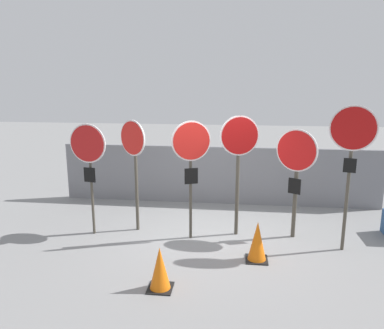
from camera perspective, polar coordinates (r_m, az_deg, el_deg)
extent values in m
plane|color=gray|center=(7.90, 3.16, -11.00)|extent=(40.00, 40.00, 0.00)
cube|color=slate|center=(9.79, 4.08, -1.64)|extent=(8.23, 0.12, 1.50)
cylinder|color=#474238|center=(7.99, -15.07, -2.85)|extent=(0.05, 0.05, 2.19)
cylinder|color=white|center=(7.77, -15.62, 3.11)|extent=(0.79, 0.15, 0.79)
cylinder|color=red|center=(7.75, -15.69, 3.09)|extent=(0.73, 0.14, 0.73)
cube|color=black|center=(7.90, -15.34, -1.53)|extent=(0.25, 0.06, 0.30)
cylinder|color=#474238|center=(8.00, -8.48, -2.38)|extent=(0.07, 0.07, 2.22)
cylinder|color=white|center=(7.78, -9.03, 4.01)|extent=(0.63, 0.44, 0.74)
cylinder|color=red|center=(7.77, -9.13, 4.00)|extent=(0.58, 0.41, 0.68)
cylinder|color=#474238|center=(7.49, -0.22, -3.29)|extent=(0.06, 0.06, 2.22)
cylinder|color=white|center=(7.24, -0.12, 3.60)|extent=(0.74, 0.31, 0.79)
cylinder|color=red|center=(7.22, -0.08, 3.58)|extent=(0.69, 0.29, 0.73)
cube|color=black|center=(7.38, -0.12, -1.77)|extent=(0.26, 0.12, 0.32)
cylinder|color=#474238|center=(7.71, 6.95, -2.02)|extent=(0.08, 0.08, 2.46)
cylinder|color=white|center=(7.47, 7.26, 4.38)|extent=(0.77, 0.25, 0.80)
cylinder|color=#AD0F0F|center=(7.46, 7.30, 4.36)|extent=(0.72, 0.23, 0.74)
cylinder|color=#474238|center=(7.83, 15.54, -3.08)|extent=(0.08, 0.08, 2.21)
cylinder|color=white|center=(7.61, 15.67, 2.08)|extent=(0.74, 0.46, 0.85)
cylinder|color=red|center=(7.60, 15.62, 2.06)|extent=(0.69, 0.42, 0.79)
cube|color=black|center=(7.78, 15.35, -3.20)|extent=(0.23, 0.15, 0.32)
cylinder|color=#474238|center=(7.49, 22.67, -2.90)|extent=(0.06, 0.06, 2.57)
cylinder|color=white|center=(7.24, 23.37, 5.10)|extent=(0.79, 0.25, 0.82)
cylinder|color=#AD0F0F|center=(7.22, 23.37, 5.08)|extent=(0.74, 0.24, 0.76)
cube|color=black|center=(7.35, 22.91, -0.14)|extent=(0.22, 0.09, 0.26)
cube|color=black|center=(7.08, 9.81, -14.06)|extent=(0.40, 0.40, 0.02)
cone|color=orange|center=(6.92, 9.92, -11.35)|extent=(0.33, 0.33, 0.71)
cube|color=black|center=(6.17, -4.86, -18.23)|extent=(0.39, 0.39, 0.02)
cone|color=orange|center=(6.00, -4.92, -15.40)|extent=(0.32, 0.32, 0.67)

